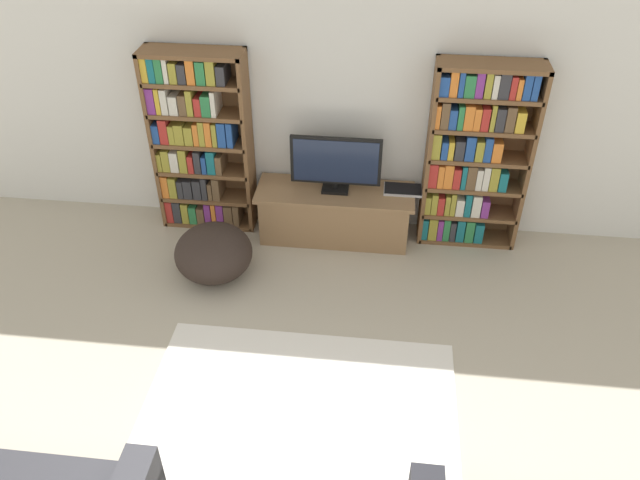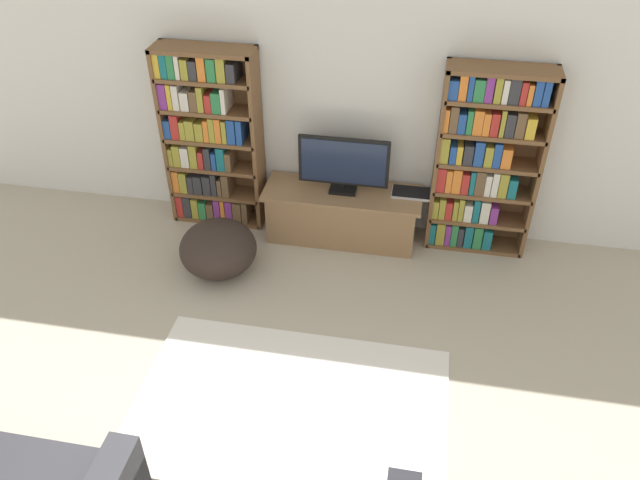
% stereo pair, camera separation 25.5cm
% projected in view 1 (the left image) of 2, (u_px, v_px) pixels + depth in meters
% --- Properties ---
extents(wall_back, '(8.80, 0.06, 2.60)m').
position_uv_depth(wall_back, '(336.00, 94.00, 5.39)').
color(wall_back, silver).
rests_on(wall_back, ground_plane).
extents(bookshelf_left, '(0.88, 0.30, 1.70)m').
position_uv_depth(bookshelf_left, '(198.00, 142.00, 5.63)').
color(bookshelf_left, brown).
rests_on(bookshelf_left, ground_plane).
extents(bookshelf_right, '(0.88, 0.30, 1.70)m').
position_uv_depth(bookshelf_right, '(473.00, 155.00, 5.39)').
color(bookshelf_right, brown).
rests_on(bookshelf_right, ground_plane).
extents(tv_stand, '(1.43, 0.49, 0.50)m').
position_uv_depth(tv_stand, '(335.00, 214.00, 5.78)').
color(tv_stand, '#8E6B47').
rests_on(tv_stand, ground_plane).
extents(television, '(0.80, 0.16, 0.53)m').
position_uv_depth(television, '(336.00, 163.00, 5.47)').
color(television, black).
rests_on(television, tv_stand).
extents(laptop, '(0.35, 0.21, 0.03)m').
position_uv_depth(laptop, '(403.00, 190.00, 5.62)').
color(laptop, '#B7B7BC').
rests_on(laptop, tv_stand).
extents(area_rug, '(2.16, 1.40, 0.02)m').
position_uv_depth(area_rug, '(300.00, 407.00, 4.31)').
color(area_rug, white).
rests_on(area_rug, ground_plane).
extents(beanbag_ottoman, '(0.67, 0.67, 0.47)m').
position_uv_depth(beanbag_ottoman, '(214.00, 253.00, 5.33)').
color(beanbag_ottoman, '#2D231E').
rests_on(beanbag_ottoman, ground_plane).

